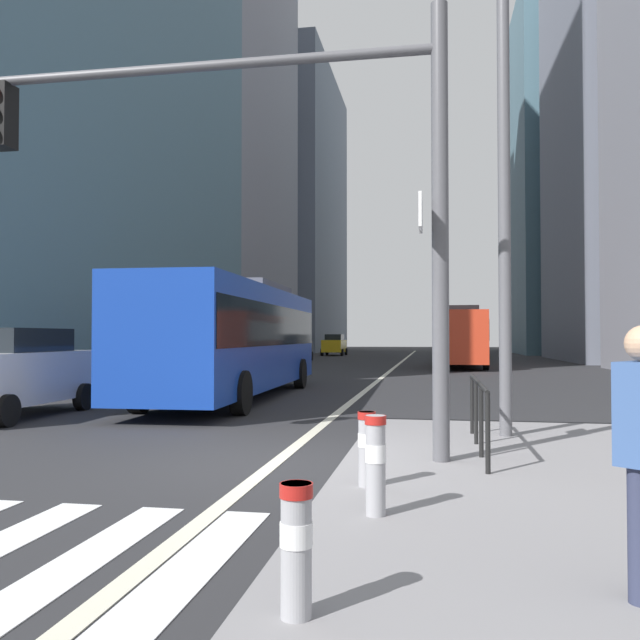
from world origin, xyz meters
TOP-DOWN VIEW (x-y plane):
  - ground_plane at (0.00, 20.00)m, footprint 160.00×160.00m
  - crosswalk_stripes at (-1.00, -4.00)m, footprint 8.55×3.20m
  - lane_centre_line at (0.00, 30.00)m, footprint 0.20×80.00m
  - office_tower_left_mid at (-16.00, 43.92)m, footprint 10.03×19.08m
  - office_tower_left_far at (-16.00, 69.96)m, footprint 12.10×25.12m
  - office_tower_right_mid at (17.00, 41.02)m, footprint 11.40×16.43m
  - office_tower_right_far at (17.00, 64.73)m, footprint 13.02×24.56m
  - city_bus_blue_oncoming at (-3.38, 9.04)m, footprint 2.94×11.85m
  - sedan_white_oncoming at (-6.94, 4.12)m, footprint 2.12×4.34m
  - city_bus_red_receding at (3.71, 29.42)m, footprint 2.82×10.84m
  - car_oncoming_mid at (-6.85, 50.33)m, footprint 2.06×4.24m
  - car_receding_near at (3.91, 48.92)m, footprint 2.22×4.62m
  - car_receding_far at (4.38, 56.99)m, footprint 2.13×4.14m
  - car_oncoming_far at (-7.50, 36.23)m, footprint 2.17×4.47m
  - traffic_signal_gantry at (0.02, -0.14)m, footprint 6.68×0.65m
  - street_lamp_post at (3.33, 2.21)m, footprint 5.50×0.32m
  - bollard_front at (1.39, -5.00)m, footprint 0.20×0.20m
  - bollard_left at (1.66, -2.81)m, footprint 0.20×0.20m
  - bollard_right at (1.46, -1.70)m, footprint 0.20×0.20m
  - pedestrian_railing at (2.80, 0.77)m, footprint 0.06×3.25m

SIDE VIEW (x-z plane):
  - ground_plane at x=0.00m, z-range 0.00..0.00m
  - crosswalk_stripes at x=-1.00m, z-range 0.00..0.01m
  - lane_centre_line at x=0.00m, z-range 0.00..0.01m
  - bollard_front at x=1.39m, z-range 0.20..0.96m
  - bollard_right at x=1.46m, z-range 0.20..1.00m
  - bollard_left at x=1.66m, z-range 0.20..1.10m
  - pedestrian_railing at x=2.80m, z-range 0.35..1.33m
  - car_receding_far at x=4.38m, z-range 0.02..1.96m
  - car_oncoming_mid at x=-6.85m, z-range 0.02..1.96m
  - sedan_white_oncoming at x=-6.94m, z-range 0.02..1.96m
  - car_oncoming_far at x=-7.50m, z-range 0.02..1.96m
  - car_receding_near at x=3.91m, z-range 0.02..1.96m
  - city_bus_red_receding at x=3.71m, z-range 0.14..3.54m
  - city_bus_blue_oncoming at x=-3.38m, z-range 0.14..3.54m
  - traffic_signal_gantry at x=0.02m, z-range 1.14..7.14m
  - street_lamp_post at x=3.33m, z-range 1.28..9.28m
  - office_tower_left_far at x=-16.00m, z-range 0.00..34.37m
  - office_tower_right_mid at x=17.00m, z-range 0.00..35.18m
  - office_tower_right_far at x=17.00m, z-range 0.00..35.63m
  - office_tower_left_mid at x=-16.00m, z-range 0.00..48.20m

